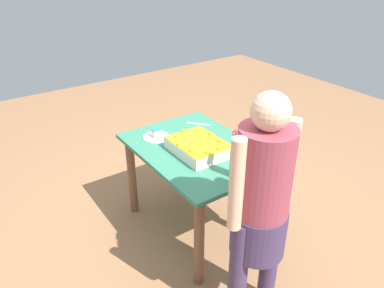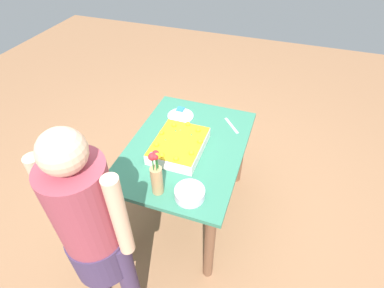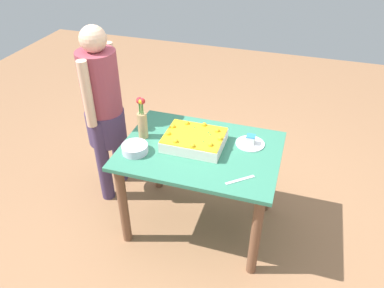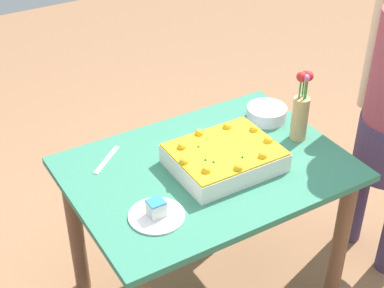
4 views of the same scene
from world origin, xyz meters
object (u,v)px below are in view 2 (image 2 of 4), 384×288
at_px(serving_plate_with_slice, 180,114).
at_px(cake_knife, 231,125).
at_px(flower_vase, 156,175).
at_px(fruit_bowl, 190,193).
at_px(sheet_cake, 179,145).
at_px(person_standing, 93,229).

distance_m(serving_plate_with_slice, cake_knife, 0.42).
distance_m(flower_vase, fruit_bowl, 0.23).
relative_size(sheet_cake, flower_vase, 1.30).
xyz_separation_m(serving_plate_with_slice, fruit_bowl, (-0.75, -0.34, 0.01)).
relative_size(sheet_cake, person_standing, 0.28).
xyz_separation_m(fruit_bowl, person_standing, (-0.44, 0.37, 0.08)).
xyz_separation_m(flower_vase, fruit_bowl, (0.02, -0.20, -0.11)).
distance_m(cake_knife, flower_vase, 0.84).
bearing_deg(flower_vase, fruit_bowl, -83.63).
bearing_deg(flower_vase, sheet_cake, 1.69).
bearing_deg(sheet_cake, serving_plate_with_slice, 19.15).
xyz_separation_m(cake_knife, person_standing, (-1.20, 0.44, 0.11)).
height_order(serving_plate_with_slice, fruit_bowl, serving_plate_with_slice).
xyz_separation_m(sheet_cake, person_standing, (-0.81, 0.16, 0.06)).
xyz_separation_m(sheet_cake, cake_knife, (0.39, -0.29, -0.04)).
distance_m(sheet_cake, serving_plate_with_slice, 0.41).
xyz_separation_m(serving_plate_with_slice, person_standing, (-1.19, 0.03, 0.09)).
relative_size(serving_plate_with_slice, fruit_bowl, 1.14).
bearing_deg(person_standing, sheet_cake, -11.15).
relative_size(fruit_bowl, person_standing, 0.12).
height_order(fruit_bowl, person_standing, person_standing).
distance_m(serving_plate_with_slice, person_standing, 1.19).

